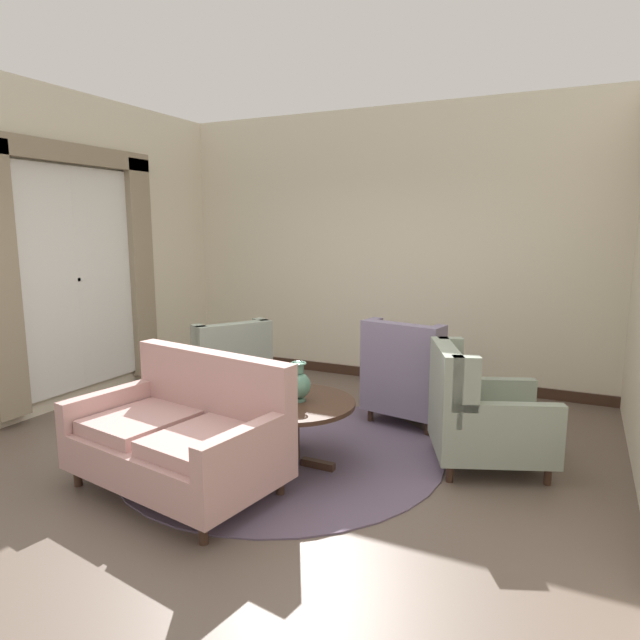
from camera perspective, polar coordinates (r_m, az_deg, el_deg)
name	(u,v)px	position (r m, az deg, el deg)	size (l,w,h in m)	color
ground	(264,465)	(4.60, -5.83, -14.66)	(8.05, 8.05, 0.00)	brown
wall_back	(384,247)	(6.82, 6.64, 7.48)	(5.58, 0.08, 3.28)	beige
wall_left	(91,249)	(6.62, -22.63, 6.75)	(0.08, 4.03, 3.28)	beige
baseboard_back	(380,374)	(7.01, 6.24, -5.56)	(5.42, 0.03, 0.12)	#382319
area_rug	(282,450)	(4.84, -3.95, -13.31)	(2.72, 2.72, 0.01)	#5B4C60
window_with_curtains	(78,265)	(6.38, -23.71, 5.28)	(0.12, 2.11, 2.63)	silver
coffee_table	(293,411)	(4.44, -2.79, -9.38)	(0.99, 0.99, 0.53)	#382319
porcelain_vase	(299,384)	(4.37, -2.22, -6.63)	(0.19, 0.19, 0.31)	#4C7A66
settee	(182,436)	(4.19, -14.07, -11.56)	(1.65, 1.13, 0.96)	tan
armchair_far_left	(481,416)	(4.59, 16.29, -9.49)	(1.10, 1.04, 0.97)	gray
armchair_near_window	(412,379)	(5.47, 9.53, -6.06)	(0.93, 1.02, 1.01)	slate
armchair_back_corner	(225,370)	(5.84, -9.81, -5.16)	(1.12, 1.10, 0.95)	gray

